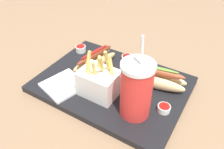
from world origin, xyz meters
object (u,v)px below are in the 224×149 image
at_px(ketchup_cup_1, 81,49).
at_px(hot_dog_2, 95,60).
at_px(soda_cup, 136,90).
at_px(hot_dog_1, 156,78).
at_px(ketchup_cup_2, 164,108).
at_px(ketchup_cup_3, 127,58).
at_px(fries_basket, 99,82).
at_px(napkin_stack, 64,85).

bearing_deg(ketchup_cup_1, hot_dog_2, -25.19).
relative_size(soda_cup, hot_dog_2, 1.33).
bearing_deg(soda_cup, hot_dog_2, 150.24).
distance_m(hot_dog_1, ketchup_cup_1, 0.31).
height_order(ketchup_cup_2, ketchup_cup_3, ketchup_cup_3).
bearing_deg(soda_cup, fries_basket, 173.84).
distance_m(soda_cup, ketchup_cup_2, 0.11).
relative_size(soda_cup, ketchup_cup_3, 6.12).
bearing_deg(ketchup_cup_3, hot_dog_1, -27.30).
bearing_deg(fries_basket, ketchup_cup_1, 140.55).
distance_m(hot_dog_2, ketchup_cup_1, 0.11).
xyz_separation_m(fries_basket, napkin_stack, (-0.11, -0.03, -0.04)).
relative_size(soda_cup, fries_basket, 1.58).
relative_size(ketchup_cup_1, napkin_stack, 0.33).
bearing_deg(fries_basket, soda_cup, -6.16).
height_order(fries_basket, ketchup_cup_2, fries_basket).
relative_size(hot_dog_2, ketchup_cup_3, 4.59).
distance_m(ketchup_cup_1, napkin_stack, 0.20).
distance_m(ketchup_cup_2, ketchup_cup_3, 0.26).
xyz_separation_m(hot_dog_2, ketchup_cup_3, (0.08, 0.08, -0.01)).
height_order(soda_cup, napkin_stack, soda_cup).
relative_size(ketchup_cup_2, napkin_stack, 0.31).
bearing_deg(hot_dog_1, hot_dog_2, -176.49).
xyz_separation_m(soda_cup, ketchup_cup_2, (0.07, 0.05, -0.07)).
xyz_separation_m(hot_dog_1, ketchup_cup_1, (-0.31, 0.03, -0.01)).
distance_m(fries_basket, hot_dog_2, 0.14).
distance_m(hot_dog_1, ketchup_cup_3, 0.15).
distance_m(fries_basket, napkin_stack, 0.12).
xyz_separation_m(fries_basket, ketchup_cup_1, (-0.19, 0.15, -0.03)).
distance_m(fries_basket, hot_dog_1, 0.17).
distance_m(ketchup_cup_1, ketchup_cup_3, 0.18).
height_order(hot_dog_1, hot_dog_2, hot_dog_1).
height_order(fries_basket, ketchup_cup_3, fries_basket).
bearing_deg(fries_basket, hot_dog_2, 129.66).
height_order(hot_dog_2, napkin_stack, hot_dog_2).
bearing_deg(hot_dog_1, napkin_stack, -147.21).
xyz_separation_m(fries_basket, ketchup_cup_2, (0.19, 0.03, -0.03)).
bearing_deg(soda_cup, hot_dog_1, 88.94).
height_order(soda_cup, ketchup_cup_2, soda_cup).
distance_m(ketchup_cup_1, ketchup_cup_2, 0.40).
bearing_deg(fries_basket, napkin_stack, -164.38).
xyz_separation_m(soda_cup, hot_dog_1, (0.00, 0.13, -0.05)).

